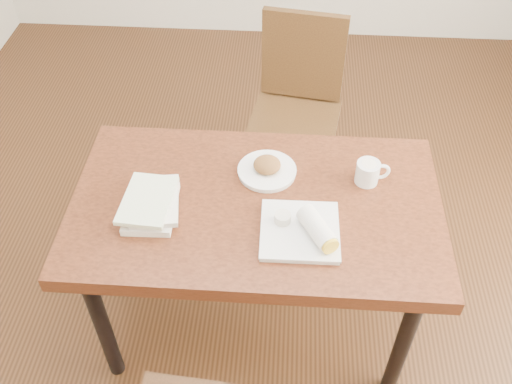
# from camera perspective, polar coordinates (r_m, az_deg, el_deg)

# --- Properties ---
(ground) EXTENTS (4.00, 5.00, 0.01)m
(ground) POSITION_cam_1_polar(r_m,az_deg,el_deg) (2.62, 0.00, -12.46)
(ground) COLOR #472814
(ground) RESTS_ON ground
(table) EXTENTS (1.32, 0.77, 0.75)m
(table) POSITION_cam_1_polar(r_m,az_deg,el_deg) (2.08, 0.00, -2.56)
(table) COLOR brown
(table) RESTS_ON ground
(chair_far) EXTENTS (0.48, 0.48, 0.95)m
(chair_far) POSITION_cam_1_polar(r_m,az_deg,el_deg) (2.83, 4.17, 9.17)
(chair_far) COLOR #4A3115
(chair_far) RESTS_ON ground
(plate_scone) EXTENTS (0.22, 0.22, 0.07)m
(plate_scone) POSITION_cam_1_polar(r_m,az_deg,el_deg) (2.11, 1.11, 2.35)
(plate_scone) COLOR white
(plate_scone) RESTS_ON table
(coffee_mug) EXTENTS (0.13, 0.09, 0.09)m
(coffee_mug) POSITION_cam_1_polar(r_m,az_deg,el_deg) (2.11, 11.20, 1.98)
(coffee_mug) COLOR white
(coffee_mug) RESTS_ON table
(plate_burrito) EXTENTS (0.27, 0.27, 0.09)m
(plate_burrito) POSITION_cam_1_polar(r_m,az_deg,el_deg) (1.90, 4.92, -3.80)
(plate_burrito) COLOR white
(plate_burrito) RESTS_ON table
(book_stack) EXTENTS (0.21, 0.27, 0.06)m
(book_stack) POSITION_cam_1_polar(r_m,az_deg,el_deg) (2.00, -10.42, -1.16)
(book_stack) COLOR white
(book_stack) RESTS_ON table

